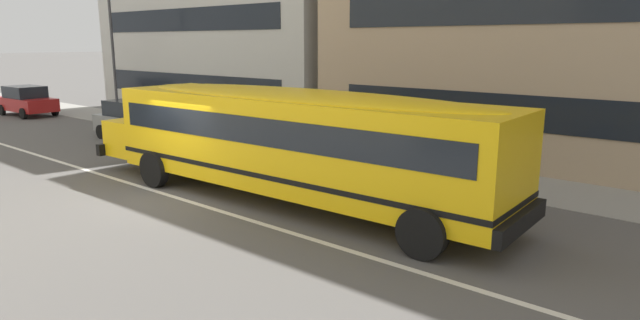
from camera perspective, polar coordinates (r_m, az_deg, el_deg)
ground_plane at (r=15.01m, az=-15.13°, el=-3.78°), size 400.00×400.00×0.00m
sidewalk_far at (r=19.76m, az=1.95°, el=0.51°), size 120.00×3.00×0.01m
lane_centreline at (r=15.01m, az=-15.13°, el=-3.77°), size 110.00×0.16×0.01m
school_bus at (r=13.72m, az=-3.38°, el=2.58°), size 13.15×3.15×2.92m
parked_car_grey_far_corner at (r=24.20m, az=-18.90°, el=4.06°), size 3.96×2.00×1.64m
parked_car_red_beside_sign at (r=34.54m, az=-28.51°, el=5.53°), size 3.97×2.02×1.64m
street_lamp at (r=29.74m, az=-21.09°, el=12.05°), size 0.44×0.44×6.80m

